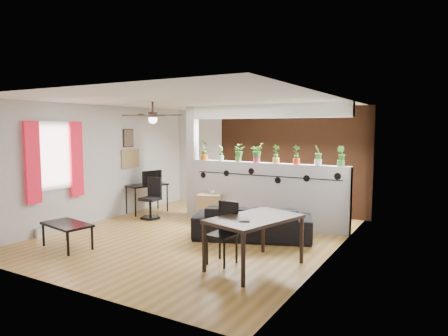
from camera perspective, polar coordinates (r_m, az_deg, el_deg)
room_shell at (r=7.68m, az=-3.98°, el=-0.20°), size 6.30×7.10×2.90m
partition_wall at (r=8.69m, az=6.00°, el=-3.69°), size 3.60×0.18×1.35m
ceiling_header at (r=8.58m, az=6.13°, el=8.09°), size 3.60×0.18×0.30m
pier_column at (r=9.54m, az=-4.50°, el=0.95°), size 0.22×0.20×2.60m
brick_panel at (r=9.97m, az=9.47°, el=1.09°), size 3.90×0.05×2.60m
vine_decal at (r=8.55m, az=5.77°, el=-1.10°), size 3.31×0.01×0.30m
window_assembly at (r=8.56m, az=-23.03°, el=1.37°), size 0.09×1.30×1.55m
baseboard_heater at (r=8.76m, az=-22.60°, el=-7.93°), size 0.08×1.00×0.18m
corkboard at (r=10.02m, az=-13.23°, el=1.33°), size 0.03×0.60×0.45m
framed_art at (r=9.97m, az=-13.50°, el=4.18°), size 0.03×0.34×0.44m
ceiling_fan at (r=7.89m, az=-10.14°, el=7.26°), size 1.19×1.19×0.43m
potted_plant_0 at (r=9.34m, az=-2.84°, el=2.75°), size 0.33×0.33×0.49m
potted_plant_1 at (r=9.10m, az=-0.45°, el=2.30°), size 0.15×0.19×0.37m
potted_plant_2 at (r=8.89m, az=2.07°, el=2.28°), size 0.23×0.20×0.39m
potted_plant_3 at (r=8.68m, az=4.70°, el=2.29°), size 0.19×0.23×0.42m
potted_plant_4 at (r=8.50m, az=7.46°, el=2.12°), size 0.21×0.18×0.40m
potted_plant_5 at (r=8.34m, az=10.33°, el=2.00°), size 0.21×0.17×0.40m
potted_plant_6 at (r=8.20m, az=13.30°, el=1.91°), size 0.17×0.21×0.41m
potted_plant_7 at (r=8.08m, az=16.37°, el=1.73°), size 0.24×0.22×0.40m
sofa at (r=7.66m, az=4.10°, el=-7.77°), size 2.25×1.52×0.61m
cube_shelf at (r=9.02m, az=-2.01°, el=-5.67°), size 0.63×0.60×0.62m
cup at (r=8.93m, az=-1.75°, el=-3.45°), size 0.14×0.14×0.10m
computer_desk at (r=10.04m, az=-10.96°, el=-2.68°), size 0.79×1.09×0.71m
monitor at (r=10.13m, az=-10.42°, el=-1.69°), size 0.33×0.13×0.18m
office_chair at (r=9.41m, az=-10.29°, el=-4.64°), size 0.49×0.49×0.94m
dining_table at (r=6.02m, az=4.38°, el=-7.77°), size 1.21×1.59×0.77m
book at (r=5.78m, az=2.20°, el=-7.38°), size 0.23×0.25×0.02m
folding_chair at (r=6.26m, az=0.19°, el=-8.40°), size 0.43×0.43×0.96m
coffee_table at (r=7.55m, az=-21.52°, el=-7.71°), size 1.01×0.68×0.44m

